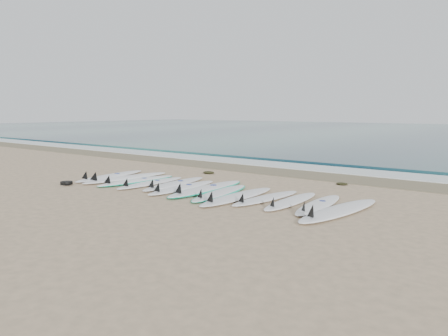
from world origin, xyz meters
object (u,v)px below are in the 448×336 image
Objects in this scene: surfboard_6 at (206,189)px; leash_coil at (67,183)px; surfboard_12 at (338,210)px; surfboard_0 at (109,176)px.

surfboard_6 is 3.85m from leash_coil.
leash_coil is (-7.05, -1.41, -0.01)m from surfboard_12.
surfboard_12 is (7.15, -0.04, 0.00)m from surfboard_0.
leash_coil is at bearing -163.14° from surfboard_12.
surfboard_6 reaches higher than surfboard_12.
surfboard_0 is 5.93× the size of leash_coil.
surfboard_0 is at bearing 179.15° from surfboard_6.
surfboard_0 is 0.93× the size of surfboard_6.
surfboard_6 is 1.03× the size of surfboard_12.
surfboard_12 is 7.19m from leash_coil.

